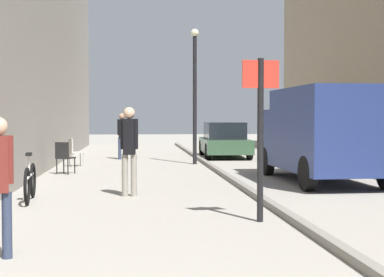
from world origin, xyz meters
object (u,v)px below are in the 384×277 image
bicycle_leaning (30,182)px  cafe_chair_by_doorway (64,155)px  cafe_chair_near_window (74,150)px  parked_car (224,140)px  lamp_post (195,87)px  street_sign_post (260,125)px  pedestrian_main_foreground (129,145)px  delivery_van (322,132)px  pedestrian_mid_block (122,133)px

bicycle_leaning → cafe_chair_by_doorway: size_ratio=1.88×
cafe_chair_near_window → cafe_chair_by_doorway: bearing=-22.1°
parked_car → lamp_post: size_ratio=0.90×
street_sign_post → lamp_post: lamp_post is taller
bicycle_leaning → street_sign_post: bearing=-36.8°
street_sign_post → cafe_chair_near_window: bearing=-73.2°
bicycle_leaning → pedestrian_main_foreground: bearing=10.7°
delivery_van → pedestrian_main_foreground: bearing=-157.6°
delivery_van → lamp_post: bearing=113.7°
pedestrian_main_foreground → pedestrian_mid_block: bearing=99.0°
pedestrian_main_foreground → bicycle_leaning: size_ratio=1.06×
parked_car → bicycle_leaning: size_ratio=2.41×
parked_car → lamp_post: lamp_post is taller
delivery_van → cafe_chair_near_window: (-6.82, 5.24, -0.74)m
pedestrian_main_foreground → parked_car: bearing=78.0°
pedestrian_main_foreground → cafe_chair_near_window: bearing=111.5°
street_sign_post → lamp_post: bearing=-94.8°
pedestrian_mid_block → bicycle_leaning: (-1.57, -10.91, -0.67)m
pedestrian_mid_block → street_sign_post: 13.73m
delivery_van → lamp_post: 6.48m
lamp_post → bicycle_leaning: (-4.18, -8.39, -2.34)m
pedestrian_main_foreground → parked_car: pedestrian_main_foreground is taller
pedestrian_mid_block → parked_car: bearing=179.2°
pedestrian_main_foreground → parked_car: size_ratio=0.44×
pedestrian_main_foreground → parked_car: 11.83m
delivery_van → street_sign_post: 5.96m
lamp_post → pedestrian_mid_block: bearing=136.1°
parked_car → bicycle_leaning: 13.06m
pedestrian_mid_block → bicycle_leaning: pedestrian_mid_block is taller
pedestrian_mid_block → pedestrian_main_foreground: bearing=80.4°
parked_car → street_sign_post: street_sign_post is taller
pedestrian_main_foreground → bicycle_leaning: bearing=-158.3°
delivery_van → street_sign_post: bearing=-119.3°
lamp_post → bicycle_leaning: lamp_post is taller
pedestrian_main_foreground → lamp_post: lamp_post is taller
bicycle_leaning → cafe_chair_near_window: (0.02, 7.91, 0.17)m
pedestrian_mid_block → lamp_post: (2.61, -2.51, 1.67)m
street_sign_post → pedestrian_main_foreground: bearing=-60.1°
bicycle_leaning → cafe_chair_by_doorway: (0.01, 5.32, 0.17)m
pedestrian_main_foreground → street_sign_post: 3.78m
parked_car → cafe_chair_near_window: parked_car is taller
parked_car → street_sign_post: bearing=-94.8°
street_sign_post → cafe_chair_by_doorway: bearing=-67.1°
street_sign_post → bicycle_leaning: size_ratio=1.47×
lamp_post → delivery_van: bearing=-65.0°
lamp_post → pedestrian_main_foreground: bearing=-105.8°
pedestrian_main_foreground → cafe_chair_near_window: pedestrian_main_foreground is taller
bicycle_leaning → cafe_chair_near_window: 7.91m
cafe_chair_by_doorway → cafe_chair_near_window: bearing=114.9°
pedestrian_main_foreground → street_sign_post: size_ratio=0.72×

